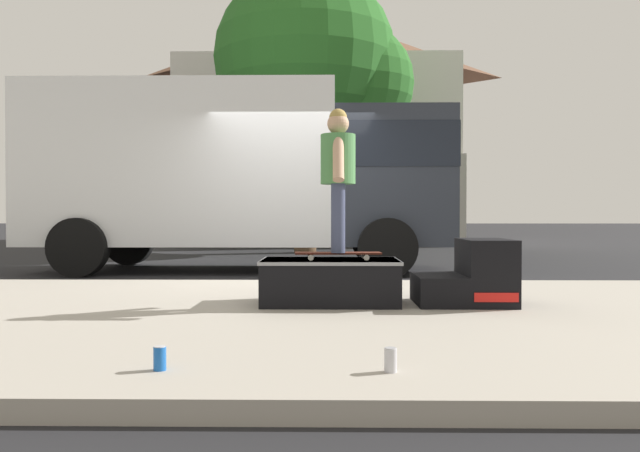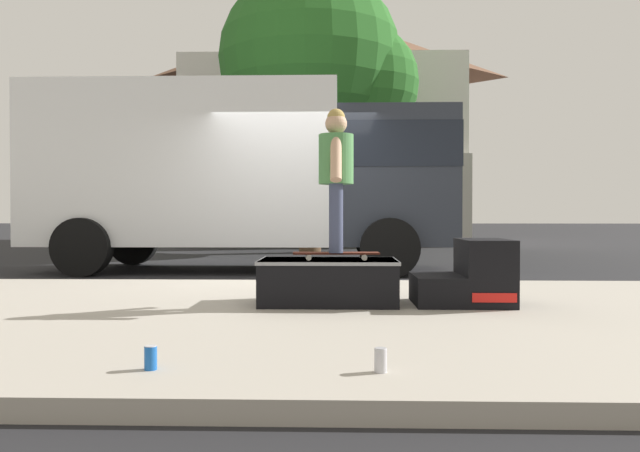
{
  "view_description": "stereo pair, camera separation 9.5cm",
  "coord_description": "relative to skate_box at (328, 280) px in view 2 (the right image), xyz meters",
  "views": [
    {
      "loc": [
        0.55,
        -8.14,
        0.92
      ],
      "look_at": [
        0.46,
        -1.35,
        0.81
      ],
      "focal_mm": 34.15,
      "sensor_mm": 36.0,
      "label": 1
    },
    {
      "loc": [
        0.65,
        -8.14,
        0.92
      ],
      "look_at": [
        0.46,
        -1.35,
        0.81
      ],
      "focal_mm": 34.15,
      "sensor_mm": 36.0,
      "label": 2
    }
  ],
  "objects": [
    {
      "name": "sidewalk_slab",
      "position": [
        -0.57,
        -0.44,
        -0.28
      ],
      "size": [
        50.0,
        5.0,
        0.12
      ],
      "primitive_type": "cube",
      "color": "#A8A093",
      "rests_on": "ground"
    },
    {
      "name": "box_truck",
      "position": [
        -1.45,
        4.76,
        1.36
      ],
      "size": [
        6.91,
        2.63,
        3.05
      ],
      "color": "white",
      "rests_on": "ground"
    },
    {
      "name": "soda_can_b",
      "position": [
        0.31,
        -2.45,
        -0.15
      ],
      "size": [
        0.07,
        0.07,
        0.13
      ],
      "color": "silver",
      "rests_on": "sidewalk_slab"
    },
    {
      "name": "ground_plane",
      "position": [
        -0.57,
        2.56,
        -0.34
      ],
      "size": [
        140.0,
        140.0,
        0.0
      ],
      "primitive_type": "plane",
      "color": "black"
    },
    {
      "name": "house_behind",
      "position": [
        -0.4,
        16.8,
        3.9
      ],
      "size": [
        9.54,
        8.23,
        8.4
      ],
      "color": "silver",
      "rests_on": "ground"
    },
    {
      "name": "skater_kid",
      "position": [
        0.07,
        -0.05,
        1.02
      ],
      "size": [
        0.32,
        0.67,
        1.3
      ],
      "color": "#3F4766",
      "rests_on": "skateboard"
    },
    {
      "name": "skate_box",
      "position": [
        0.0,
        0.0,
        0.0
      ],
      "size": [
        1.26,
        0.75,
        0.41
      ],
      "color": "black",
      "rests_on": "sidewalk_slab"
    },
    {
      "name": "street_tree_main",
      "position": [
        -0.34,
        9.75,
        4.34
      ],
      "size": [
        5.02,
        4.56,
        7.1
      ],
      "color": "brown",
      "rests_on": "ground"
    },
    {
      "name": "kicker_ramp",
      "position": [
        1.29,
        -0.0,
        0.03
      ],
      "size": [
        0.86,
        0.72,
        0.59
      ],
      "color": "black",
      "rests_on": "sidewalk_slab"
    },
    {
      "name": "soda_can",
      "position": [
        -0.89,
        -2.43,
        -0.15
      ],
      "size": [
        0.07,
        0.07,
        0.13
      ],
      "color": "#1959B2",
      "rests_on": "sidewalk_slab"
    },
    {
      "name": "skateboard",
      "position": [
        0.07,
        -0.05,
        0.25
      ],
      "size": [
        0.79,
        0.24,
        0.07
      ],
      "color": "#4C1E14",
      "rests_on": "skate_box"
    }
  ]
}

